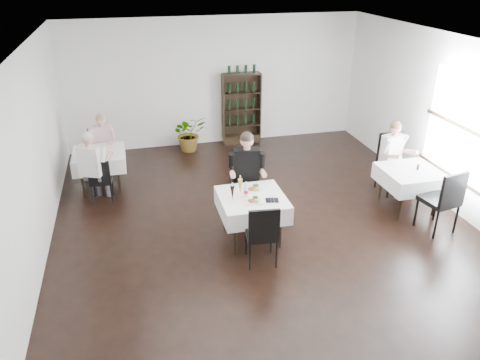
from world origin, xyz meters
name	(u,v)px	position (x,y,z in m)	size (l,w,h in m)	color
room_shell	(272,152)	(0.00, 0.00, 1.50)	(9.00, 9.00, 9.00)	black
window_right	(470,133)	(3.48, 0.00, 1.50)	(0.06, 2.30, 1.85)	white
wine_shelf	(241,109)	(0.60, 4.31, 0.85)	(0.90, 0.28, 1.75)	black
main_table	(252,205)	(-0.30, 0.00, 0.62)	(1.03, 1.03, 0.77)	black
left_table	(99,159)	(-2.70, 2.50, 0.62)	(0.98, 0.98, 0.77)	black
right_table	(410,178)	(2.70, 0.30, 0.62)	(0.98, 0.98, 0.77)	black
potted_tree	(189,133)	(-0.72, 4.09, 0.42)	(0.76, 0.66, 0.85)	#20571D
main_chair_far	(246,189)	(-0.23, 0.65, 0.58)	(0.60, 0.60, 1.01)	black
main_chair_near	(262,232)	(-0.34, -0.73, 0.57)	(0.50, 0.50, 0.99)	black
left_chair_far	(103,148)	(-2.65, 3.18, 0.58)	(0.60, 0.60, 1.02)	black
left_chair_near	(100,178)	(-2.68, 1.88, 0.49)	(0.42, 0.42, 0.87)	black
right_chair_far	(393,159)	(2.82, 1.10, 0.65)	(0.54, 0.54, 1.14)	black
right_chair_near	(444,198)	(2.79, -0.55, 0.64)	(0.60, 0.60, 1.12)	black
diner_main	(247,171)	(-0.22, 0.64, 0.92)	(0.64, 0.67, 1.59)	#3E3E45
diner_left_far	(103,141)	(-2.63, 3.07, 0.77)	(0.55, 0.57, 1.33)	#3E3E45
diner_left_near	(92,162)	(-2.78, 1.89, 0.83)	(0.63, 0.67, 1.42)	#3E3E45
diner_right_far	(395,153)	(2.75, 0.96, 0.84)	(0.61, 0.65, 1.44)	#3E3E45
plate_far	(254,189)	(-0.21, 0.22, 0.79)	(0.33, 0.33, 0.08)	white
plate_near	(254,200)	(-0.32, -0.17, 0.79)	(0.28, 0.28, 0.08)	white
pilsner_dark	(232,193)	(-0.63, -0.03, 0.89)	(0.07, 0.07, 0.29)	black
pilsner_lager	(240,187)	(-0.46, 0.12, 0.90)	(0.08, 0.08, 0.33)	#B7862F
coke_bottle	(246,191)	(-0.40, 0.01, 0.88)	(0.07, 0.07, 0.26)	silver
napkin_cutlery	(272,200)	(-0.04, -0.21, 0.78)	(0.23, 0.22, 0.02)	black
pepper_mill	(418,167)	(2.81, 0.28, 0.82)	(0.04, 0.04, 0.10)	black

